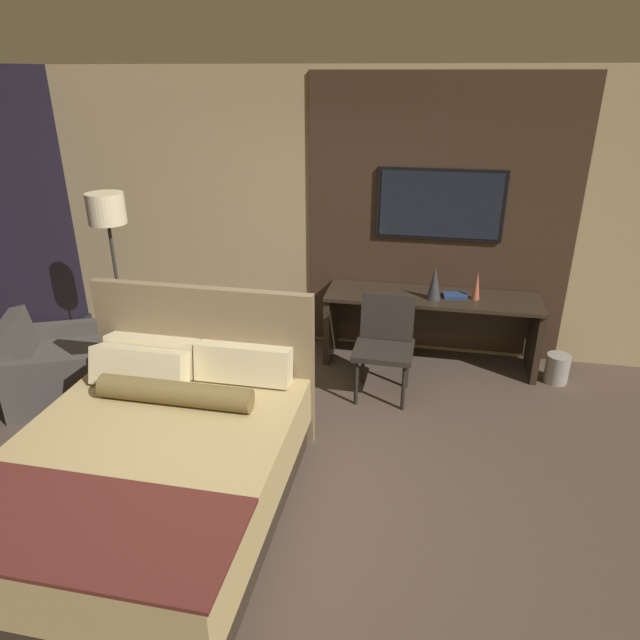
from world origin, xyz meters
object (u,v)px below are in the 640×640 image
object	(u,v)px
desk	(431,315)
vase_short	(477,285)
floor_lamp	(108,224)
waste_bin	(557,368)
bed	(152,467)
vase_tall	(434,283)
tv	(440,205)
book	(455,296)
desk_chair	(385,337)
armchair_by_window	(60,369)

from	to	relation	value
desk	vase_short	world-z (taller)	vase_short
floor_lamp	waste_bin	world-z (taller)	floor_lamp
vase_short	waste_bin	distance (m)	1.11
floor_lamp	vase_short	bearing A→B (deg)	10.60
floor_lamp	vase_short	size ratio (longest dim) A/B	6.23
bed	floor_lamp	size ratio (longest dim) A/B	1.25
waste_bin	vase_short	bearing A→B (deg)	170.72
vase_tall	waste_bin	xyz separation A→B (m)	(1.21, -0.06, -0.76)
tv	floor_lamp	size ratio (longest dim) A/B	0.70
book	waste_bin	bearing A→B (deg)	-8.26
tv	book	world-z (taller)	tv
bed	tv	size ratio (longest dim) A/B	1.80
desk_chair	vase_short	distance (m)	1.06
bed	floor_lamp	world-z (taller)	floor_lamp
desk_chair	book	world-z (taller)	desk_chair
vase_short	book	size ratio (longest dim) A/B	1.18
vase_short	waste_bin	bearing A→B (deg)	-9.28
desk_chair	vase_short	world-z (taller)	vase_short
desk	vase_short	bearing A→B (deg)	-7.19
tv	waste_bin	world-z (taller)	tv
armchair_by_window	floor_lamp	distance (m)	1.39
tv	vase_tall	xyz separation A→B (m)	(0.01, -0.36, -0.67)
vase_short	book	world-z (taller)	vase_short
bed	waste_bin	world-z (taller)	bed
armchair_by_window	desk_chair	bearing A→B (deg)	-100.61
tv	floor_lamp	bearing A→B (deg)	-162.83
bed	tv	xyz separation A→B (m)	(1.73, 2.80, 1.21)
armchair_by_window	waste_bin	world-z (taller)	armchair_by_window
floor_lamp	waste_bin	xyz separation A→B (m)	(4.18, 0.50, -1.32)
desk_chair	bed	bearing A→B (deg)	-124.32
bed	book	xyz separation A→B (m)	(1.94, 2.52, 0.40)
book	armchair_by_window	bearing A→B (deg)	-159.35
tv	book	bearing A→B (deg)	-52.12
tv	armchair_by_window	xyz separation A→B (m)	(-3.25, -1.58, -1.30)
vase_short	book	distance (m)	0.23
armchair_by_window	book	size ratio (longest dim) A/B	4.86
bed	vase_tall	distance (m)	3.04
desk_chair	floor_lamp	world-z (taller)	floor_lamp
bed	desk	bearing A→B (deg)	55.93
armchair_by_window	tv	bearing A→B (deg)	-87.87
desk	waste_bin	bearing A→B (deg)	-8.59
vase_short	tv	bearing A→B (deg)	144.62
book	waste_bin	distance (m)	1.19
desk_chair	waste_bin	xyz separation A→B (m)	(1.61, 0.49, -0.41)
desk	floor_lamp	world-z (taller)	floor_lamp
bed	vase_tall	xyz separation A→B (m)	(1.74, 2.43, 0.55)
bed	vase_short	distance (m)	3.34
armchair_by_window	vase_tall	size ratio (longest dim) A/B	3.53
tv	desk_chair	bearing A→B (deg)	-113.23
floor_lamp	desk	bearing A→B (deg)	12.93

